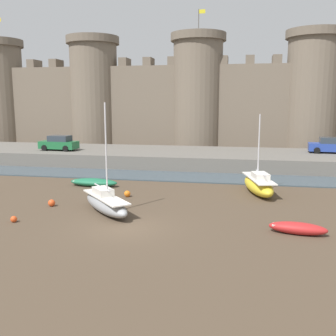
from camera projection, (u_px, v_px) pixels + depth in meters
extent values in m
plane|color=#4C3D2D|center=(128.00, 227.00, 21.39)|extent=(160.00, 160.00, 0.00)
cube|color=#3D4C56|center=(173.00, 176.00, 35.41)|extent=(80.00, 4.50, 0.10)
cube|color=#666059|center=(185.00, 158.00, 42.31)|extent=(70.21, 10.00, 1.43)
cube|color=#706354|center=(198.00, 109.00, 52.73)|extent=(58.21, 2.80, 11.34)
cylinder|color=#706354|center=(1.00, 98.00, 57.77)|extent=(6.45, 6.45, 14.40)
cylinder|color=#706354|center=(95.00, 97.00, 55.12)|extent=(6.45, 6.45, 14.40)
cylinder|color=#675B4D|center=(93.00, 40.00, 53.80)|extent=(7.22, 7.22, 1.00)
cylinder|color=#706354|center=(198.00, 97.00, 52.47)|extent=(6.45, 6.45, 14.40)
cylinder|color=#675B4D|center=(198.00, 37.00, 51.15)|extent=(7.22, 7.22, 1.00)
cylinder|color=#4C4742|center=(199.00, 21.00, 50.81)|extent=(0.10, 0.10, 3.00)
cube|color=yellow|center=(202.00, 11.00, 50.52)|extent=(0.80, 0.04, 0.50)
cylinder|color=#706354|center=(312.00, 97.00, 49.81)|extent=(6.45, 6.45, 14.40)
cylinder|color=#675B4D|center=(316.00, 34.00, 48.50)|extent=(7.22, 7.22, 1.00)
cube|color=#6A5E4F|center=(34.00, 64.00, 55.94)|extent=(1.10, 2.52, 1.10)
cube|color=#6A5E4F|center=(56.00, 64.00, 55.33)|extent=(1.10, 2.52, 1.10)
cube|color=#6A5E4F|center=(125.00, 62.00, 53.49)|extent=(1.10, 2.52, 1.10)
cube|color=#6A5E4F|center=(149.00, 62.00, 52.88)|extent=(1.10, 2.52, 1.10)
cube|color=#6A5E4F|center=(173.00, 62.00, 52.27)|extent=(1.10, 2.52, 1.10)
cube|color=#6A5E4F|center=(224.00, 61.00, 51.05)|extent=(1.10, 2.52, 1.10)
cube|color=#6A5E4F|center=(250.00, 60.00, 50.44)|extent=(1.10, 2.52, 1.10)
cube|color=#6A5E4F|center=(277.00, 60.00, 49.83)|extent=(1.10, 2.52, 1.10)
ellipsoid|color=red|center=(298.00, 228.00, 20.28)|extent=(3.04, 1.34, 0.63)
ellipsoid|color=#F23939|center=(298.00, 227.00, 20.27)|extent=(2.48, 1.06, 0.35)
cube|color=beige|center=(302.00, 227.00, 20.19)|extent=(0.32, 0.78, 0.06)
cube|color=beige|center=(275.00, 224.00, 20.65)|extent=(0.35, 0.53, 0.08)
ellipsoid|color=gray|center=(106.00, 204.00, 24.15)|extent=(4.69, 5.02, 1.03)
cube|color=silver|center=(106.00, 197.00, 24.06)|extent=(4.10, 4.39, 0.08)
cube|color=silver|center=(103.00, 191.00, 24.37)|extent=(1.69, 1.74, 0.44)
cylinder|color=silver|center=(106.00, 151.00, 23.34)|extent=(0.10, 0.10, 5.69)
cylinder|color=silver|center=(102.00, 187.00, 24.45)|extent=(1.72, 1.90, 0.08)
ellipsoid|color=yellow|center=(258.00, 186.00, 29.06)|extent=(2.79, 5.75, 1.20)
cube|color=silver|center=(259.00, 178.00, 28.96)|extent=(2.41, 5.05, 0.08)
cube|color=silver|center=(260.00, 176.00, 28.51)|extent=(1.34, 1.74, 0.44)
cylinder|color=silver|center=(259.00, 146.00, 28.83)|extent=(0.10, 0.10, 4.66)
cylinder|color=silver|center=(261.00, 173.00, 28.33)|extent=(0.65, 2.45, 0.08)
ellipsoid|color=#1E6B47|center=(94.00, 182.00, 31.58)|extent=(3.99, 1.46, 0.63)
ellipsoid|color=#339266|center=(94.00, 182.00, 31.57)|extent=(3.27, 1.15, 0.35)
cube|color=beige|center=(97.00, 181.00, 31.50)|extent=(0.24, 1.12, 0.06)
cube|color=beige|center=(76.00, 180.00, 31.91)|extent=(0.31, 0.73, 0.08)
sphere|color=#E04C1E|center=(14.00, 219.00, 22.27)|extent=(0.36, 0.36, 0.36)
sphere|color=orange|center=(127.00, 194.00, 28.12)|extent=(0.45, 0.45, 0.45)
sphere|color=#E04C1E|center=(52.00, 203.00, 25.60)|extent=(0.46, 0.46, 0.46)
cube|color=#263F99|center=(329.00, 147.00, 40.63)|extent=(4.21, 1.98, 0.80)
cube|color=#2D3842|center=(331.00, 141.00, 40.47)|extent=(2.35, 1.65, 0.64)
cylinder|color=black|center=(317.00, 151.00, 40.18)|extent=(0.65, 0.22, 0.64)
cylinder|color=black|center=(315.00, 149.00, 41.80)|extent=(0.65, 0.22, 0.64)
cube|color=#1E6638|center=(59.00, 145.00, 42.81)|extent=(4.21, 1.98, 0.80)
cube|color=#2D3842|center=(60.00, 138.00, 42.65)|extent=(2.35, 1.65, 0.64)
cylinder|color=black|center=(44.00, 148.00, 42.36)|extent=(0.65, 0.22, 0.64)
cylinder|color=black|center=(53.00, 146.00, 43.98)|extent=(0.65, 0.22, 0.64)
cylinder|color=black|center=(65.00, 149.00, 41.73)|extent=(0.65, 0.22, 0.64)
cylinder|color=black|center=(73.00, 147.00, 43.35)|extent=(0.65, 0.22, 0.64)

